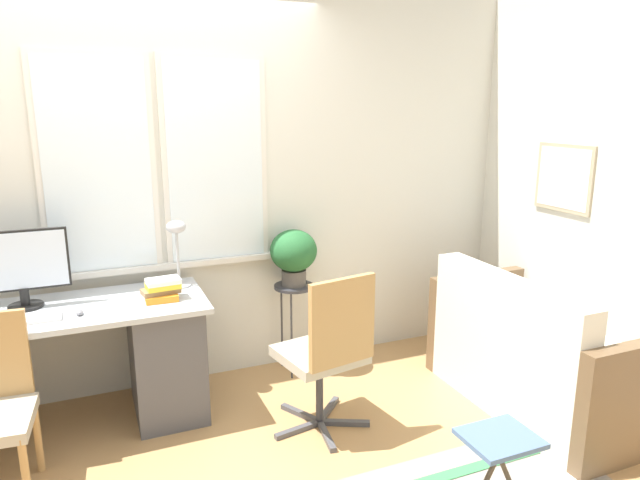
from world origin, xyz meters
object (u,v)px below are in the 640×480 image
object	(u,v)px
office_chair_swivel	(327,351)
mouse	(79,312)
plant_stand	(294,295)
book_stack	(162,290)
monitor	(21,266)
desk_lamp	(177,239)
keyboard	(26,320)
potted_plant	(294,253)
couch_loveseat	(536,360)
folding_stool	(499,445)

from	to	relation	value
office_chair_swivel	mouse	bearing A→B (deg)	-29.90
plant_stand	book_stack	bearing A→B (deg)	-164.02
mouse	plant_stand	size ratio (longest dim) A/B	0.10
monitor	desk_lamp	bearing A→B (deg)	3.51
desk_lamp	book_stack	size ratio (longest dim) A/B	1.83
monitor	desk_lamp	size ratio (longest dim) A/B	1.19
keyboard	potted_plant	xyz separation A→B (m)	(1.62, 0.33, 0.11)
desk_lamp	couch_loveseat	bearing A→B (deg)	-26.12
keyboard	plant_stand	xyz separation A→B (m)	(1.62, 0.33, -0.19)
monitor	keyboard	bearing A→B (deg)	-85.99
mouse	office_chair_swivel	size ratio (longest dim) A/B	0.06
monitor	plant_stand	xyz separation A→B (m)	(1.64, 0.10, -0.42)
book_stack	plant_stand	world-z (taller)	book_stack
keyboard	mouse	xyz separation A→B (m)	(0.26, -0.01, 0.01)
book_stack	plant_stand	size ratio (longest dim) A/B	0.36
mouse	couch_loveseat	world-z (taller)	couch_loveseat
keyboard	office_chair_swivel	bearing A→B (deg)	-16.94
monitor	potted_plant	bearing A→B (deg)	3.44
keyboard	potted_plant	world-z (taller)	potted_plant
couch_loveseat	folding_stool	xyz separation A→B (m)	(-0.87, -0.70, 0.05)
office_chair_swivel	couch_loveseat	distance (m)	1.36
office_chair_swivel	potted_plant	xyz separation A→B (m)	(0.10, 0.80, 0.36)
book_stack	couch_loveseat	size ratio (longest dim) A/B	0.16
keyboard	office_chair_swivel	distance (m)	1.61
mouse	folding_stool	bearing A→B (deg)	-38.89
mouse	keyboard	bearing A→B (deg)	177.30
keyboard	desk_lamp	bearing A→B (deg)	18.87
plant_stand	couch_loveseat	bearing A→B (deg)	-40.03
keyboard	desk_lamp	distance (m)	0.94
plant_stand	potted_plant	size ratio (longest dim) A/B	1.64
book_stack	folding_stool	bearing A→B (deg)	-49.25
desk_lamp	office_chair_swivel	xyz separation A→B (m)	(0.68, -0.75, -0.54)
couch_loveseat	folding_stool	size ratio (longest dim) A/B	3.46
couch_loveseat	plant_stand	world-z (taller)	couch_loveseat
desk_lamp	couch_loveseat	xyz separation A→B (m)	(2.00, -0.98, -0.74)
keyboard	mouse	distance (m)	0.26
monitor	potted_plant	size ratio (longest dim) A/B	1.27
desk_lamp	book_stack	world-z (taller)	desk_lamp
monitor	office_chair_swivel	distance (m)	1.76
potted_plant	mouse	bearing A→B (deg)	-165.75
keyboard	book_stack	size ratio (longest dim) A/B	1.51
plant_stand	potted_plant	bearing A→B (deg)	26.57
couch_loveseat	office_chair_swivel	bearing A→B (deg)	80.12
couch_loveseat	plant_stand	bearing A→B (deg)	49.97
monitor	desk_lamp	distance (m)	0.86
mouse	book_stack	distance (m)	0.46
plant_stand	desk_lamp	bearing A→B (deg)	-176.65
mouse	office_chair_swivel	xyz separation A→B (m)	(1.26, -0.45, -0.26)
book_stack	mouse	bearing A→B (deg)	-169.34
potted_plant	folding_stool	distance (m)	1.84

